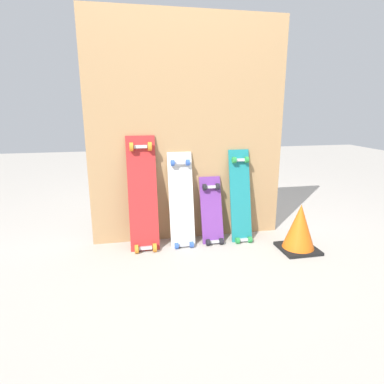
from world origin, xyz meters
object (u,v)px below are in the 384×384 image
Objects in this scene: skateboard_teal at (241,200)px; traffic_cone at (300,228)px; skateboard_red at (143,198)px; skateboard_purple at (212,214)px; skateboard_white at (181,204)px.

traffic_cone is (0.38, -0.33, -0.16)m from skateboard_teal.
skateboard_teal is at bearing 0.65° from skateboard_red.
skateboard_red reaches higher than skateboard_purple.
skateboard_white is at bearing 159.38° from traffic_cone.
skateboard_white reaches higher than traffic_cone.
skateboard_teal is 0.52m from traffic_cone.
skateboard_red reaches higher than skateboard_teal.
skateboard_teal is (0.51, -0.00, 0.00)m from skateboard_white.
traffic_cone is (0.62, -0.33, -0.05)m from skateboard_purple.
skateboard_white is 2.18× the size of traffic_cone.
skateboard_teal is 2.19× the size of traffic_cone.
skateboard_red reaches higher than skateboard_white.
skateboard_teal reaches higher than traffic_cone.
skateboard_red is 0.82m from skateboard_teal.
skateboard_purple is 0.27m from skateboard_teal.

